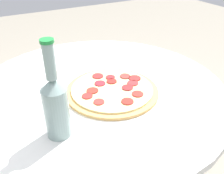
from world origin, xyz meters
TOP-DOWN VIEW (x-y plane):
  - table at (0.00, 0.00)m, footprint 0.91×0.91m
  - pizza at (-0.06, -0.02)m, footprint 0.32×0.32m
  - beer_bottle at (-0.17, 0.20)m, footprint 0.07×0.07m

SIDE VIEW (x-z plane):
  - table at x=0.00m, z-range 0.19..0.92m
  - pizza at x=-0.06m, z-range 0.73..0.75m
  - beer_bottle at x=-0.17m, z-range 0.70..0.96m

